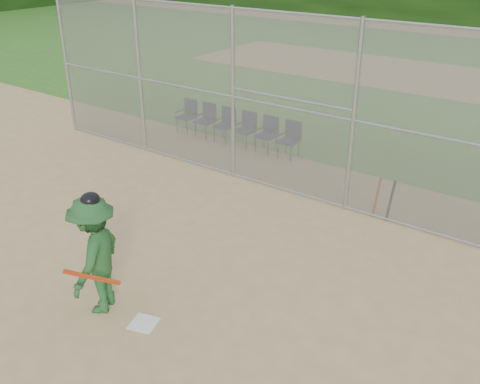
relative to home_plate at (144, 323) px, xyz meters
The scene contains 13 objects.
ground 0.32m from the home_plate, 124.56° to the left, with size 100.00×100.00×0.00m, color tan.
grass_strip 18.26m from the home_plate, 90.57° to the left, with size 100.00×100.00×0.00m, color #30671F.
dirt_patch_far 18.26m from the home_plate, 90.57° to the left, with size 24.00×24.00×0.00m, color tan.
backstop_fence 5.65m from the home_plate, 91.97° to the left, with size 16.09×0.09×4.00m.
home_plate is the anchor object (origin of this frame).
batter_at_plate 1.28m from the home_plate, behind, with size 1.21×1.47×2.03m.
spare_bats 5.66m from the home_plate, 73.64° to the left, with size 0.36×0.32×0.83m.
chair_0 8.88m from the home_plate, 126.67° to the left, with size 0.54×0.52×0.96m, color #11103C, non-canonical shape.
chair_1 8.47m from the home_plate, 122.80° to the left, with size 0.54×0.52×0.96m, color #11103C, non-canonical shape.
chair_2 8.11m from the home_plate, 118.55° to the left, with size 0.54×0.52×0.96m, color #11103C, non-canonical shape.
chair_3 7.80m from the home_plate, 113.93° to the left, with size 0.54×0.52×0.96m, color #11103C, non-canonical shape.
chair_4 7.54m from the home_plate, 108.96° to the left, with size 0.54×0.52×0.96m, color #11103C, non-canonical shape.
chair_5 7.34m from the home_plate, 103.68° to the left, with size 0.54×0.52×0.96m, color #11103C, non-canonical shape.
Camera 1 is at (5.15, -4.66, 5.33)m, focal length 40.00 mm.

